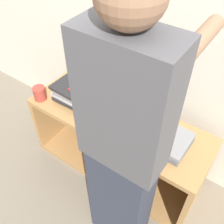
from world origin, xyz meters
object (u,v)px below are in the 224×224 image
object	(u,v)px
person	(124,150)
mug	(40,93)
laptop_open	(123,108)
laptop_stack_left	(79,93)
laptop_stack_right	(163,138)

from	to	relation	value
person	mug	bearing A→B (deg)	164.83
person	laptop_open	bearing A→B (deg)	123.20
person	mug	xyz separation A→B (m)	(-0.90, 0.24, -0.25)
laptop_stack_left	mug	world-z (taller)	laptop_stack_left
laptop_open	laptop_stack_right	world-z (taller)	laptop_open
mug	laptop_stack_right	bearing A→B (deg)	9.44
laptop_stack_left	person	bearing A→B (deg)	-31.85
laptop_stack_right	mug	distance (m)	0.96
laptop_open	laptop_stack_left	world-z (taller)	laptop_open
laptop_stack_right	mug	bearing A→B (deg)	-170.56
mug	laptop_stack_left	bearing A→B (deg)	32.99
person	mug	world-z (taller)	person
person	mug	distance (m)	0.96
laptop_open	laptop_stack_right	bearing A→B (deg)	-9.71
laptop_stack_right	person	xyz separation A→B (m)	(-0.05, -0.40, 0.27)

